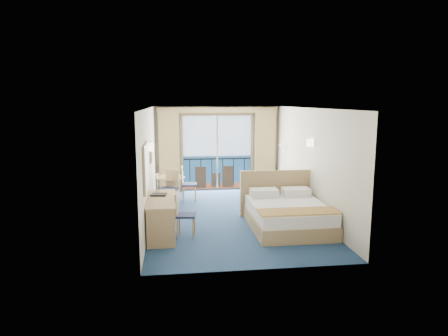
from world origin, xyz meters
TOP-DOWN VIEW (x-y plane):
  - floor at (0.00, 0.00)m, footprint 6.50×6.50m
  - room_walls at (0.00, 0.00)m, footprint 4.04×6.54m
  - balcony_door at (-0.01, 3.22)m, footprint 2.36×0.03m
  - curtain_left at (-1.55, 3.07)m, footprint 0.65×0.22m
  - curtain_right at (1.55, 3.07)m, footprint 0.65×0.22m
  - pelmet at (0.00, 3.10)m, footprint 3.80×0.25m
  - mirror at (-1.97, -1.50)m, footprint 0.05×1.25m
  - wall_print at (-1.97, 0.45)m, footprint 0.04×0.42m
  - sconce_left at (-1.94, -0.60)m, footprint 0.18×0.18m
  - sconce_right at (1.94, -0.15)m, footprint 0.18×0.18m
  - bed at (1.14, -1.05)m, footprint 1.84×2.19m
  - nightstand at (1.77, 0.16)m, footprint 0.42×0.40m
  - phone at (1.75, 0.19)m, footprint 0.20×0.18m
  - armchair at (1.49, 2.03)m, footprint 0.98×0.99m
  - floor_lamp at (1.88, 2.19)m, footprint 0.22×0.22m
  - desk at (-1.69, -1.65)m, footprint 0.60×1.73m
  - desk_chair at (-1.26, -1.32)m, footprint 0.47×0.46m
  - folder at (-1.76, -0.91)m, footprint 0.37×0.30m
  - desk_lamp at (-1.80, -0.56)m, footprint 0.11×0.11m
  - round_table at (-1.52, 1.69)m, footprint 0.81×0.81m
  - table_chair_a at (-1.07, 1.74)m, footprint 0.47×0.46m
  - table_chair_b at (-1.53, 1.28)m, footprint 0.60×0.60m

SIDE VIEW (x-z plane):
  - floor at x=0.00m, z-range 0.00..0.00m
  - nightstand at x=1.77m, z-range 0.00..0.55m
  - bed at x=1.14m, z-range -0.25..0.90m
  - armchair at x=1.49m, z-range 0.00..0.71m
  - desk at x=-1.69m, z-range 0.04..0.85m
  - desk_chair at x=-1.26m, z-range 0.06..1.01m
  - round_table at x=-1.52m, z-range 0.19..0.92m
  - table_chair_b at x=-1.53m, z-range 0.06..1.06m
  - table_chair_a at x=-1.07m, z-range 0.06..1.07m
  - phone at x=1.75m, z-range 0.55..0.62m
  - folder at x=-1.76m, z-range 0.81..0.84m
  - desk_lamp at x=-1.80m, z-range 0.91..1.31m
  - balcony_door at x=-0.01m, z-range -0.12..2.40m
  - floor_lamp at x=1.88m, z-range 0.40..1.97m
  - curtain_left at x=-1.55m, z-range 0.00..2.55m
  - curtain_right at x=1.55m, z-range 0.00..2.55m
  - mirror at x=-1.97m, z-range 1.08..2.03m
  - wall_print at x=-1.97m, z-range 1.34..1.86m
  - room_walls at x=0.00m, z-range 0.42..3.14m
  - sconce_left at x=-1.94m, z-range 1.76..1.94m
  - sconce_right at x=1.94m, z-range 1.76..1.94m
  - pelmet at x=0.00m, z-range 2.49..2.67m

